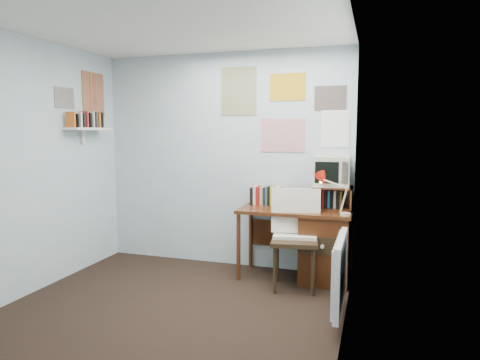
# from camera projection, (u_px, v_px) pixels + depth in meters

# --- Properties ---
(ground) EXTENTS (3.50, 3.50, 0.00)m
(ground) POSITION_uv_depth(u_px,v_px,m) (154.00, 325.00, 3.54)
(ground) COLOR black
(ground) RESTS_ON ground
(back_wall) EXTENTS (3.00, 0.02, 2.50)m
(back_wall) POSITION_uv_depth(u_px,v_px,m) (224.00, 160.00, 5.06)
(back_wall) COLOR silver
(back_wall) RESTS_ON ground
(left_wall) EXTENTS (0.02, 3.50, 2.50)m
(left_wall) POSITION_uv_depth(u_px,v_px,m) (2.00, 170.00, 3.85)
(left_wall) COLOR silver
(left_wall) RESTS_ON ground
(right_wall) EXTENTS (0.02, 3.50, 2.50)m
(right_wall) POSITION_uv_depth(u_px,v_px,m) (343.00, 181.00, 2.95)
(right_wall) COLOR silver
(right_wall) RESTS_ON ground
(ceiling) EXTENTS (3.00, 3.50, 0.02)m
(ceiling) POSITION_uv_depth(u_px,v_px,m) (146.00, 12.00, 3.26)
(ceiling) COLOR white
(ceiling) RESTS_ON back_wall
(desk) EXTENTS (1.20, 0.55, 0.76)m
(desk) POSITION_uv_depth(u_px,v_px,m) (320.00, 244.00, 4.54)
(desk) COLOR #502712
(desk) RESTS_ON ground
(desk_chair) EXTENTS (0.57, 0.55, 0.98)m
(desk_chair) POSITION_uv_depth(u_px,v_px,m) (295.00, 241.00, 4.31)
(desk_chair) COLOR black
(desk_chair) RESTS_ON ground
(desk_lamp) EXTENTS (0.30, 0.27, 0.38)m
(desk_lamp) POSITION_uv_depth(u_px,v_px,m) (346.00, 197.00, 4.22)
(desk_lamp) COLOR red
(desk_lamp) RESTS_ON desk
(tv_riser) EXTENTS (0.40, 0.30, 0.25)m
(tv_riser) POSITION_uv_depth(u_px,v_px,m) (333.00, 198.00, 4.56)
(tv_riser) COLOR #502712
(tv_riser) RESTS_ON desk
(crt_tv) EXTENTS (0.39, 0.36, 0.35)m
(crt_tv) POSITION_uv_depth(u_px,v_px,m) (332.00, 170.00, 4.55)
(crt_tv) COLOR beige
(crt_tv) RESTS_ON tv_riser
(book_row) EXTENTS (0.60, 0.14, 0.22)m
(book_row) POSITION_uv_depth(u_px,v_px,m) (277.00, 196.00, 4.82)
(book_row) COLOR #502712
(book_row) RESTS_ON desk
(radiator) EXTENTS (0.09, 0.80, 0.60)m
(radiator) POSITION_uv_depth(u_px,v_px,m) (340.00, 272.00, 3.58)
(radiator) COLOR white
(radiator) RESTS_ON right_wall
(wall_shelf) EXTENTS (0.20, 0.62, 0.24)m
(wall_shelf) POSITION_uv_depth(u_px,v_px,m) (88.00, 129.00, 4.82)
(wall_shelf) COLOR white
(wall_shelf) RESTS_ON left_wall
(posters_back) EXTENTS (1.20, 0.01, 0.90)m
(posters_back) POSITION_uv_depth(u_px,v_px,m) (283.00, 108.00, 4.77)
(posters_back) COLOR white
(posters_back) RESTS_ON back_wall
(posters_left) EXTENTS (0.01, 0.70, 0.60)m
(posters_left) POSITION_uv_depth(u_px,v_px,m) (80.00, 95.00, 4.81)
(posters_left) COLOR white
(posters_left) RESTS_ON left_wall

